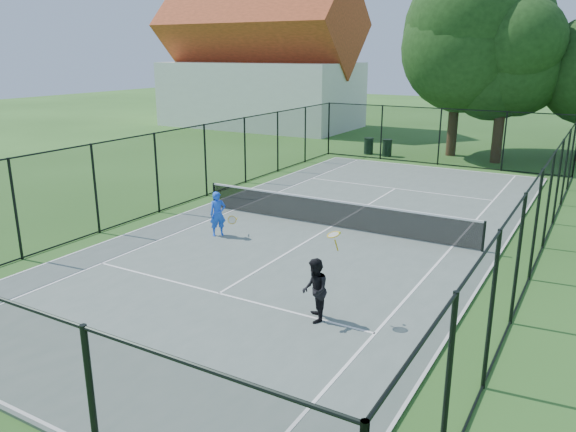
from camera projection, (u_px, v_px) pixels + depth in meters
The scene contains 11 objects.
ground at pixel (332, 228), 19.21m from camera, with size 120.00×120.00×0.00m, color #2C561D.
tennis_court at pixel (332, 227), 19.20m from camera, with size 11.00×24.00×0.06m, color #56655C.
tennis_net at pixel (332, 212), 19.05m from camera, with size 10.08×0.08×0.95m.
fence at pixel (333, 186), 18.79m from camera, with size 13.10×26.10×3.00m.
tree_near_left at pixel (460, 36), 30.86m from camera, with size 8.27×8.27×10.79m.
tree_near_mid at pixel (505, 65), 29.15m from camera, with size 6.38×6.38×8.35m.
building at pixel (260, 63), 44.26m from camera, with size 15.30×8.15×11.87m.
trash_bin_left at pixel (369, 146), 33.02m from camera, with size 0.58×0.58×0.96m.
trash_bin_right at pixel (387, 148), 32.30m from camera, with size 0.58×0.58×0.98m.
player_blue at pixel (218, 214), 18.08m from camera, with size 0.89×0.63×1.45m.
player_black at pixel (315, 290), 12.31m from camera, with size 0.82×1.08×2.02m.
Camera 1 is at (7.88, -16.60, 5.81)m, focal length 35.00 mm.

